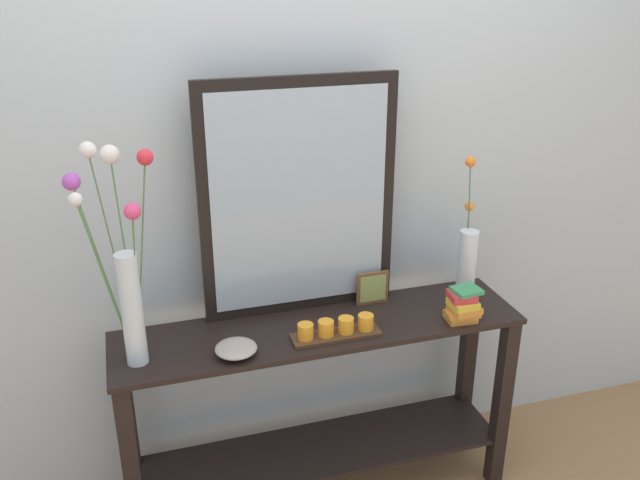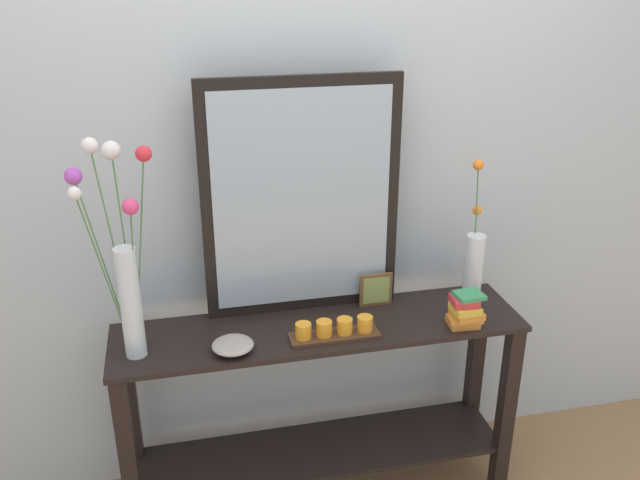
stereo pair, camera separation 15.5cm
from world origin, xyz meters
name	(u,v)px [view 1 (the left image)]	position (x,y,z in m)	size (l,w,h in m)	color
wall_back	(296,151)	(0.00, 0.30, 1.35)	(6.40, 0.08, 2.70)	#B2BCC1
console_table	(320,394)	(0.00, 0.00, 0.48)	(1.49, 0.36, 0.78)	black
mirror_leaning	(299,200)	(-0.03, 0.15, 1.21)	(0.72, 0.03, 0.87)	black
tall_vase_left	(124,270)	(-0.65, -0.03, 1.11)	(0.27, 0.18, 0.73)	silver
vase_right	(467,257)	(0.62, 0.07, 0.94)	(0.07, 0.11, 0.55)	silver
candle_tray	(336,329)	(0.03, -0.09, 0.81)	(0.32, 0.09, 0.07)	#472D1C
picture_frame_small	(372,288)	(0.24, 0.11, 0.84)	(0.13, 0.01, 0.13)	brown
decorative_bowl	(236,349)	(-0.33, -0.10, 0.80)	(0.14, 0.14, 0.04)	#9E9389
book_stack	(463,305)	(0.51, -0.12, 0.84)	(0.13, 0.11, 0.13)	orange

